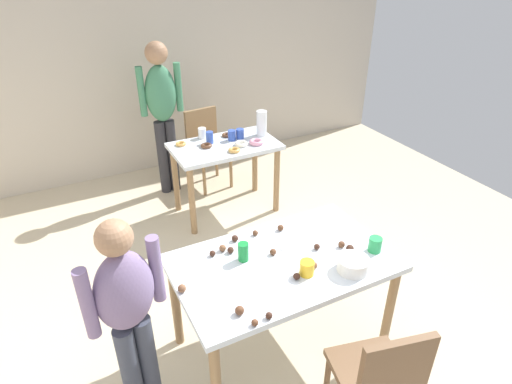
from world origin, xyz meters
The scene contains 40 objects.
ground_plane centered at (0.00, 0.00, 0.00)m, with size 6.40×6.40×0.00m, color beige.
wall_back centered at (0.00, 3.20, 1.30)m, with size 6.40×0.10×2.60m, color #BCB2A3.
dining_table_near centered at (-0.08, -0.01, 0.66)m, with size 1.35×0.82×0.75m.
dining_table_far centered at (0.31, 1.80, 0.62)m, with size 1.03×0.61×0.75m.
chair_near_table centered at (0.05, -0.79, 0.50)m, with size 0.48×0.48×0.87m.
chair_far_table centered at (0.36, 2.46, 0.50)m, with size 0.44×0.44×0.87m.
person_girl_near centered at (-1.04, -0.03, 0.79)m, with size 0.45×0.28×1.35m.
person_adult_far centered at (-0.08, 2.49, 1.00)m, with size 0.45×0.22×1.64m.
mixing_bowl centered at (0.24, -0.28, 0.79)m, with size 0.19×0.19×0.08m, color white.
soda_can centered at (-0.30, 0.11, 0.81)m, with size 0.07×0.07×0.12m, color #198438.
fork_near centered at (0.04, 0.09, 0.75)m, with size 0.17×0.02×0.01m, color silver.
cup_near_0 centered at (-0.02, -0.18, 0.80)m, with size 0.09×0.09×0.09m, color yellow.
cup_near_1 centered at (0.48, -0.19, 0.80)m, with size 0.08×0.08×0.10m, color green.
cake_ball_0 centered at (-0.73, 0.01, 0.77)m, with size 0.05×0.05×0.05m, color brown.
cake_ball_1 centered at (-0.46, 0.24, 0.77)m, with size 0.04×0.04×0.04m, color #3D2319.
cake_ball_2 centered at (0.32, -0.06, 0.77)m, with size 0.04×0.04×0.04m, color brown.
cake_ball_3 centered at (-0.10, -0.19, 0.77)m, with size 0.04×0.04×0.04m, color #3D2319.
cake_ball_4 centered at (0.34, -0.12, 0.78)m, with size 0.05×0.05×0.05m, color #3D2319.
cake_ball_5 centered at (0.17, -0.01, 0.77)m, with size 0.04×0.04×0.04m, color #3D2319.
cake_ball_6 centered at (-0.38, 0.25, 0.77)m, with size 0.04×0.04×0.04m, color brown.
cake_ball_7 centered at (0.05, -0.15, 0.77)m, with size 0.04×0.04×0.04m, color brown.
cake_ball_8 centered at (-0.39, -0.39, 0.77)m, with size 0.04×0.04×0.04m, color #3D2319.
cake_ball_9 centered at (-0.34, 0.21, 0.77)m, with size 0.04×0.04×0.04m, color #3D2319.
cake_ball_10 centered at (-0.11, 0.07, 0.77)m, with size 0.04×0.04×0.04m, color brown.
cake_ball_11 centered at (-0.48, -0.39, 0.77)m, with size 0.04×0.04×0.04m, color brown.
cake_ball_12 centered at (-0.11, 0.31, 0.77)m, with size 0.04×0.04×0.04m, color brown.
cake_ball_13 centered at (-0.26, 0.31, 0.77)m, with size 0.04×0.04×0.04m, color #3D2319.
cake_ball_14 centered at (-0.52, -0.29, 0.77)m, with size 0.05×0.05×0.05m, color brown.
cake_ball_15 centered at (0.07, 0.28, 0.77)m, with size 0.04×0.04×0.04m, color brown.
pitcher_far centered at (0.74, 1.85, 0.88)m, with size 0.11×0.11×0.26m, color white.
cup_far_0 centered at (0.42, 1.87, 0.80)m, with size 0.08×0.08×0.10m, color #3351B2.
cup_far_1 centered at (0.18, 2.05, 0.80)m, with size 0.08×0.08×0.10m, color white.
cup_far_2 centered at (0.51, 1.87, 0.80)m, with size 0.08×0.08×0.10m, color #3351B2.
cup_far_3 centered at (0.20, 1.90, 0.81)m, with size 0.07×0.07×0.12m, color #3351B2.
donut_far_0 centered at (0.41, 1.98, 0.76)m, with size 0.10×0.10×0.03m, color brown.
donut_far_1 centered at (0.44, 1.70, 0.77)m, with size 0.13×0.13×0.04m, color white.
donut_far_2 centered at (-0.07, 1.98, 0.76)m, with size 0.10×0.10×0.03m, color gold.
donut_far_3 centered at (0.59, 1.67, 0.77)m, with size 0.14×0.14×0.04m, color pink.
donut_far_4 centered at (0.32, 1.60, 0.77)m, with size 0.11×0.11×0.03m, color gold.
donut_far_5 centered at (0.13, 1.82, 0.77)m, with size 0.11×0.11×0.03m, color brown.
Camera 1 is at (-1.21, -1.83, 2.46)m, focal length 30.62 mm.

